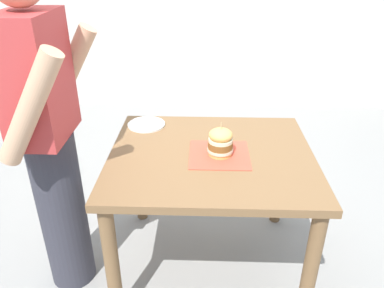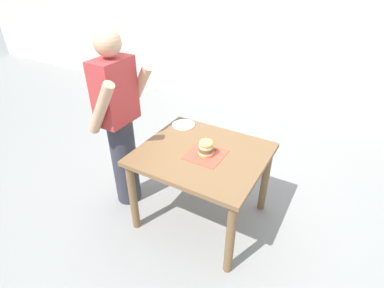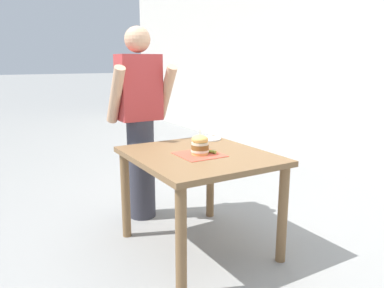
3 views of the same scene
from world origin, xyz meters
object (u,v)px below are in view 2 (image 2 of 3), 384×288
(sandwich, at_px, (206,147))
(diner_across_table, at_px, (119,123))
(pickle_spear, at_px, (211,148))
(patio_table, at_px, (202,164))
(side_plate_with_forks, at_px, (184,125))

(sandwich, distance_m, diner_across_table, 0.83)
(pickle_spear, relative_size, diner_across_table, 0.05)
(patio_table, height_order, pickle_spear, pickle_spear)
(pickle_spear, bearing_deg, diner_across_table, 103.96)
(sandwich, xyz_separation_m, pickle_spear, (0.09, -0.01, -0.06))
(diner_across_table, bearing_deg, pickle_spear, -76.04)
(side_plate_with_forks, bearing_deg, sandwich, -128.86)
(patio_table, relative_size, side_plate_with_forks, 4.76)
(sandwich, bearing_deg, side_plate_with_forks, 51.14)
(patio_table, bearing_deg, pickle_spear, -34.66)
(patio_table, height_order, side_plate_with_forks, side_plate_with_forks)
(patio_table, distance_m, diner_across_table, 0.83)
(side_plate_with_forks, bearing_deg, diner_across_table, 139.55)
(pickle_spear, relative_size, side_plate_with_forks, 0.39)
(pickle_spear, distance_m, side_plate_with_forks, 0.50)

